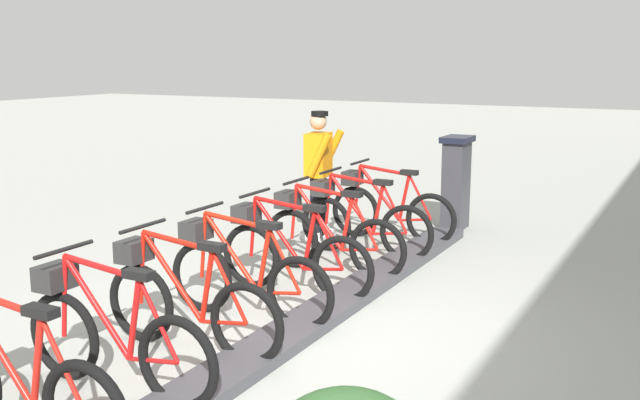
# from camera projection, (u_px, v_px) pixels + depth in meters

# --- Properties ---
(ground_plane) EXTENTS (60.00, 60.00, 0.00)m
(ground_plane) POSITION_uv_depth(u_px,v_px,m) (290.00, 339.00, 6.37)
(ground_plane) COLOR #A8ABA1
(dock_rail_base) EXTENTS (0.44, 8.37, 0.10)m
(dock_rail_base) POSITION_uv_depth(u_px,v_px,m) (290.00, 333.00, 6.36)
(dock_rail_base) COLOR #47474C
(dock_rail_base) RESTS_ON ground
(payment_kiosk) EXTENTS (0.36, 0.52, 1.28)m
(payment_kiosk) POSITION_uv_depth(u_px,v_px,m) (456.00, 181.00, 10.29)
(payment_kiosk) COLOR #38383D
(payment_kiosk) RESTS_ON ground
(bike_docked_0) EXTENTS (1.72, 0.54, 1.02)m
(bike_docked_0) POSITION_uv_depth(u_px,v_px,m) (387.00, 208.00, 9.68)
(bike_docked_0) COLOR black
(bike_docked_0) RESTS_ON ground
(bike_docked_1) EXTENTS (1.72, 0.54, 1.02)m
(bike_docked_1) POSITION_uv_depth(u_px,v_px,m) (360.00, 220.00, 8.95)
(bike_docked_1) COLOR black
(bike_docked_1) RESTS_ON ground
(bike_docked_2) EXTENTS (1.72, 0.54, 1.02)m
(bike_docked_2) POSITION_uv_depth(u_px,v_px,m) (327.00, 235.00, 8.22)
(bike_docked_2) COLOR black
(bike_docked_2) RESTS_ON ground
(bike_docked_3) EXTENTS (1.72, 0.54, 1.02)m
(bike_docked_3) POSITION_uv_depth(u_px,v_px,m) (289.00, 252.00, 7.49)
(bike_docked_3) COLOR black
(bike_docked_3) RESTS_ON ground
(bike_docked_4) EXTENTS (1.72, 0.54, 1.02)m
(bike_docked_4) POSITION_uv_depth(u_px,v_px,m) (242.00, 274.00, 6.76)
(bike_docked_4) COLOR black
(bike_docked_4) RESTS_ON ground
(bike_docked_5) EXTENTS (1.72, 0.54, 1.02)m
(bike_docked_5) POSITION_uv_depth(u_px,v_px,m) (184.00, 300.00, 6.03)
(bike_docked_5) COLOR black
(bike_docked_5) RESTS_ON ground
(bike_docked_6) EXTENTS (1.72, 0.54, 1.02)m
(bike_docked_6) POSITION_uv_depth(u_px,v_px,m) (110.00, 334.00, 5.30)
(bike_docked_6) COLOR black
(bike_docked_6) RESTS_ON ground
(bike_docked_7) EXTENTS (1.72, 0.54, 1.02)m
(bike_docked_7) POSITION_uv_depth(u_px,v_px,m) (12.00, 379.00, 4.57)
(bike_docked_7) COLOR black
(bike_docked_7) RESTS_ON ground
(worker_near_rack) EXTENTS (0.49, 0.66, 1.66)m
(worker_near_rack) POSITION_uv_depth(u_px,v_px,m) (319.00, 169.00, 9.71)
(worker_near_rack) COLOR white
(worker_near_rack) RESTS_ON ground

